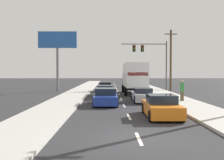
{
  "coord_description": "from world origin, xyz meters",
  "views": [
    {
      "loc": [
        -1.2,
        -10.23,
        2.7
      ],
      "look_at": [
        -0.86,
        17.65,
        1.79
      ],
      "focal_mm": 40.96,
      "sensor_mm": 36.0,
      "label": 1
    }
  ],
  "objects_px": {
    "car_gray": "(105,91)",
    "utility_pole_mid": "(171,59)",
    "roadside_billboard": "(57,47)",
    "car_orange": "(161,107)",
    "pedestrian_near_corner": "(182,90)",
    "car_maroon": "(105,87)",
    "car_silver": "(143,95)",
    "car_blue": "(106,97)",
    "traffic_signal_mast": "(148,53)",
    "box_truck": "(134,77)"
  },
  "relations": [
    {
      "from": "car_gray",
      "to": "utility_pole_mid",
      "type": "bearing_deg",
      "value": 40.49
    },
    {
      "from": "utility_pole_mid",
      "to": "roadside_billboard",
      "type": "height_order",
      "value": "utility_pole_mid"
    },
    {
      "from": "car_orange",
      "to": "pedestrian_near_corner",
      "type": "relative_size",
      "value": 2.31
    },
    {
      "from": "car_maroon",
      "to": "car_silver",
      "type": "bearing_deg",
      "value": -73.17
    },
    {
      "from": "car_blue",
      "to": "car_orange",
      "type": "bearing_deg",
      "value": -59.28
    },
    {
      "from": "car_maroon",
      "to": "utility_pole_mid",
      "type": "distance_m",
      "value": 10.11
    },
    {
      "from": "car_gray",
      "to": "car_silver",
      "type": "xyz_separation_m",
      "value": [
        3.49,
        -5.26,
        0.03
      ]
    },
    {
      "from": "car_silver",
      "to": "utility_pole_mid",
      "type": "height_order",
      "value": "utility_pole_mid"
    },
    {
      "from": "car_maroon",
      "to": "car_orange",
      "type": "xyz_separation_m",
      "value": [
        3.63,
        -19.5,
        0.02
      ]
    },
    {
      "from": "car_gray",
      "to": "car_blue",
      "type": "xyz_separation_m",
      "value": [
        0.2,
        -7.35,
        0.06
      ]
    },
    {
      "from": "traffic_signal_mast",
      "to": "car_silver",
      "type": "bearing_deg",
      "value": -100.56
    },
    {
      "from": "car_blue",
      "to": "roadside_billboard",
      "type": "xyz_separation_m",
      "value": [
        -6.8,
        14.4,
        5.47
      ]
    },
    {
      "from": "car_silver",
      "to": "roadside_billboard",
      "type": "distance_m",
      "value": 16.84
    },
    {
      "from": "traffic_signal_mast",
      "to": "car_orange",
      "type": "bearing_deg",
      "value": -96.73
    },
    {
      "from": "box_truck",
      "to": "car_silver",
      "type": "bearing_deg",
      "value": -89.91
    },
    {
      "from": "box_truck",
      "to": "car_orange",
      "type": "xyz_separation_m",
      "value": [
        0.1,
        -15.4,
        -1.51
      ]
    },
    {
      "from": "traffic_signal_mast",
      "to": "box_truck",
      "type": "bearing_deg",
      "value": -111.13
    },
    {
      "from": "car_orange",
      "to": "traffic_signal_mast",
      "type": "bearing_deg",
      "value": 83.27
    },
    {
      "from": "car_blue",
      "to": "pedestrian_near_corner",
      "type": "relative_size",
      "value": 2.52
    },
    {
      "from": "roadside_billboard",
      "to": "car_silver",
      "type": "bearing_deg",
      "value": -50.67
    },
    {
      "from": "traffic_signal_mast",
      "to": "car_blue",
      "type": "bearing_deg",
      "value": -109.74
    },
    {
      "from": "traffic_signal_mast",
      "to": "roadside_billboard",
      "type": "height_order",
      "value": "roadside_billboard"
    },
    {
      "from": "box_truck",
      "to": "car_blue",
      "type": "bearing_deg",
      "value": -108.7
    },
    {
      "from": "car_gray",
      "to": "car_orange",
      "type": "distance_m",
      "value": 13.53
    },
    {
      "from": "roadside_billboard",
      "to": "pedestrian_near_corner",
      "type": "relative_size",
      "value": 4.56
    },
    {
      "from": "utility_pole_mid",
      "to": "car_blue",
      "type": "bearing_deg",
      "value": -120.63
    },
    {
      "from": "car_gray",
      "to": "car_orange",
      "type": "bearing_deg",
      "value": -74.64
    },
    {
      "from": "car_blue",
      "to": "utility_pole_mid",
      "type": "xyz_separation_m",
      "value": [
        9.0,
        15.19,
        3.83
      ]
    },
    {
      "from": "car_maroon",
      "to": "car_blue",
      "type": "bearing_deg",
      "value": -88.97
    },
    {
      "from": "car_silver",
      "to": "utility_pole_mid",
      "type": "relative_size",
      "value": 0.5
    },
    {
      "from": "traffic_signal_mast",
      "to": "pedestrian_near_corner",
      "type": "bearing_deg",
      "value": -87.49
    },
    {
      "from": "box_truck",
      "to": "traffic_signal_mast",
      "type": "distance_m",
      "value": 8.35
    },
    {
      "from": "car_blue",
      "to": "utility_pole_mid",
      "type": "height_order",
      "value": "utility_pole_mid"
    },
    {
      "from": "car_maroon",
      "to": "car_silver",
      "type": "xyz_separation_m",
      "value": [
        3.54,
        -11.71,
        0.0
      ]
    },
    {
      "from": "car_maroon",
      "to": "car_silver",
      "type": "distance_m",
      "value": 12.24
    },
    {
      "from": "car_maroon",
      "to": "car_orange",
      "type": "relative_size",
      "value": 1.03
    },
    {
      "from": "car_orange",
      "to": "roadside_billboard",
      "type": "distance_m",
      "value": 23.19
    },
    {
      "from": "car_blue",
      "to": "utility_pole_mid",
      "type": "relative_size",
      "value": 0.53
    },
    {
      "from": "car_gray",
      "to": "box_truck",
      "type": "relative_size",
      "value": 0.58
    },
    {
      "from": "car_gray",
      "to": "roadside_billboard",
      "type": "height_order",
      "value": "roadside_billboard"
    },
    {
      "from": "car_maroon",
      "to": "car_gray",
      "type": "height_order",
      "value": "car_maroon"
    },
    {
      "from": "box_truck",
      "to": "traffic_signal_mast",
      "type": "bearing_deg",
      "value": 68.87
    },
    {
      "from": "car_gray",
      "to": "traffic_signal_mast",
      "type": "xyz_separation_m",
      "value": [
        6.25,
        9.51,
        4.86
      ]
    },
    {
      "from": "roadside_billboard",
      "to": "utility_pole_mid",
      "type": "bearing_deg",
      "value": 2.89
    },
    {
      "from": "pedestrian_near_corner",
      "to": "car_silver",
      "type": "bearing_deg",
      "value": 171.34
    },
    {
      "from": "car_orange",
      "to": "pedestrian_near_corner",
      "type": "xyz_separation_m",
      "value": [
        3.33,
        7.26,
        0.44
      ]
    },
    {
      "from": "car_orange",
      "to": "traffic_signal_mast",
      "type": "relative_size",
      "value": 0.58
    },
    {
      "from": "box_truck",
      "to": "utility_pole_mid",
      "type": "relative_size",
      "value": 0.93
    },
    {
      "from": "box_truck",
      "to": "pedestrian_near_corner",
      "type": "bearing_deg",
      "value": -67.11
    },
    {
      "from": "car_silver",
      "to": "car_orange",
      "type": "relative_size",
      "value": 1.04
    }
  ]
}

